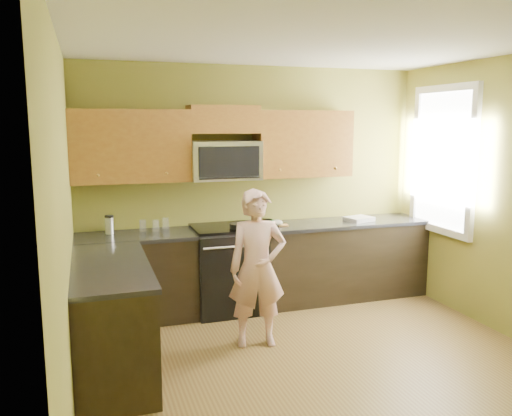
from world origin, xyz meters
name	(u,v)px	position (x,y,z in m)	size (l,w,h in m)	color
floor	(326,371)	(0.00, 0.00, 0.00)	(4.00, 4.00, 0.00)	brown
ceiling	(334,38)	(0.00, 0.00, 2.70)	(4.00, 4.00, 0.00)	white
wall_back	(254,185)	(0.00, 2.00, 1.35)	(4.00, 4.00, 0.00)	olive
wall_left	(65,229)	(-2.00, 0.00, 1.35)	(4.00, 4.00, 0.00)	olive
cabinet_back_run	(262,268)	(0.00, 1.70, 0.44)	(4.00, 0.60, 0.88)	black
cabinet_left_run	(112,319)	(-1.70, 0.60, 0.44)	(0.60, 1.60, 0.88)	black
countertop_back	(262,228)	(0.00, 1.69, 0.90)	(4.00, 0.62, 0.04)	black
countertop_left	(110,266)	(-1.69, 0.60, 0.90)	(0.62, 1.60, 0.04)	black
stove	(228,268)	(-0.40, 1.68, 0.47)	(0.76, 0.65, 0.95)	black
microwave	(225,179)	(-0.40, 1.80, 1.45)	(0.76, 0.40, 0.42)	silver
upper_cab_left	(132,182)	(-1.39, 1.83, 1.45)	(1.22, 0.33, 0.75)	brown
upper_cab_right	(302,176)	(0.54, 1.83, 1.45)	(1.12, 0.33, 0.75)	brown
upper_cab_over_mw	(223,119)	(-0.40, 1.83, 2.10)	(0.76, 0.33, 0.30)	brown
window	(443,160)	(1.98, 1.20, 1.65)	(0.06, 1.06, 1.66)	white
woman	(257,268)	(-0.38, 0.71, 0.73)	(0.54, 0.35, 1.47)	#DE7B6F
frying_pan	(241,228)	(-0.29, 1.53, 0.95)	(0.25, 0.44, 0.06)	black
butter_tub	(267,227)	(0.05, 1.66, 0.92)	(0.14, 0.14, 0.10)	#DDEA3D
toast_slice	(283,225)	(0.23, 1.65, 0.93)	(0.11, 0.11, 0.01)	#B27F47
napkin_a	(243,228)	(-0.27, 1.53, 0.95)	(0.11, 0.12, 0.06)	silver
napkin_b	(277,223)	(0.18, 1.69, 0.95)	(0.12, 0.13, 0.07)	silver
dish_towel	(359,219)	(1.19, 1.64, 0.95)	(0.30, 0.24, 0.05)	silver
travel_mug	(110,234)	(-1.64, 1.82, 0.92)	(0.09, 0.09, 0.19)	silver
glass_a	(166,223)	(-1.04, 1.91, 0.98)	(0.07, 0.07, 0.12)	silver
glass_b	(143,226)	(-1.30, 1.85, 0.98)	(0.07, 0.07, 0.12)	silver
glass_c	(156,226)	(-1.16, 1.80, 0.98)	(0.07, 0.07, 0.12)	silver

